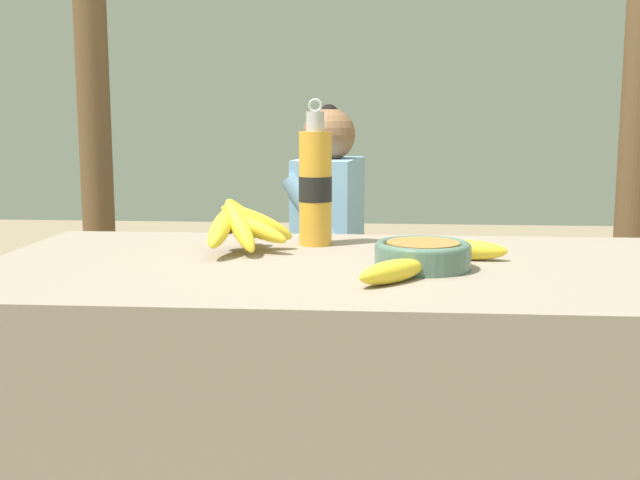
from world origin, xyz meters
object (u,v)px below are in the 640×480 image
object	(u,v)px
loose_banana_side	(466,250)
support_post_near	(91,38)
serving_bowl	(423,253)
wooden_bench	(354,311)
water_bottle	(315,186)
loose_banana_front	(392,272)
banana_bunch_green	(472,280)
seated_vendor	(317,235)
banana_bunch_ripe	(242,224)

from	to	relation	value
loose_banana_side	support_post_near	bearing A→B (deg)	131.21
serving_bowl	wooden_bench	xyz separation A→B (m)	(-0.18, 1.28, -0.44)
support_post_near	water_bottle	bearing A→B (deg)	-53.41
water_bottle	wooden_bench	distance (m)	1.15
serving_bowl	loose_banana_front	size ratio (longest dim) A/B	1.24
serving_bowl	loose_banana_front	xyz separation A→B (m)	(-0.06, -0.14, -0.01)
serving_bowl	water_bottle	distance (m)	0.38
support_post_near	loose_banana_side	bearing A→B (deg)	-48.79
wooden_bench	banana_bunch_green	xyz separation A→B (m)	(0.42, -0.00, 0.12)
seated_vendor	banana_bunch_green	size ratio (longest dim) A/B	4.34
water_bottle	loose_banana_front	size ratio (longest dim) A/B	2.20
loose_banana_front	banana_bunch_green	world-z (taller)	loose_banana_front
banana_bunch_green	wooden_bench	bearing A→B (deg)	179.85
wooden_bench	support_post_near	distance (m)	1.53
loose_banana_front	loose_banana_side	distance (m)	0.29
seated_vendor	banana_bunch_green	world-z (taller)	seated_vendor
serving_bowl	support_post_near	bearing A→B (deg)	127.29
loose_banana_side	seated_vendor	world-z (taller)	seated_vendor
loose_banana_front	wooden_bench	xyz separation A→B (m)	(-0.12, 1.42, -0.43)
water_bottle	support_post_near	size ratio (longest dim) A/B	0.13
banana_bunch_ripe	banana_bunch_green	world-z (taller)	banana_bunch_ripe
wooden_bench	seated_vendor	bearing A→B (deg)	-169.13
banana_bunch_ripe	serving_bowl	xyz separation A→B (m)	(0.39, -0.17, -0.03)
banana_bunch_green	support_post_near	xyz separation A→B (m)	(-1.51, 0.38, 0.89)
serving_bowl	wooden_bench	world-z (taller)	serving_bowl
seated_vendor	support_post_near	bearing A→B (deg)	-15.06
banana_bunch_ripe	loose_banana_side	bearing A→B (deg)	-7.37
serving_bowl	water_bottle	size ratio (longest dim) A/B	0.56
wooden_bench	loose_banana_front	bearing A→B (deg)	-85.18
loose_banana_front	wooden_bench	size ratio (longest dim) A/B	0.11
water_bottle	wooden_bench	xyz separation A→B (m)	(0.06, 1.00, -0.55)
water_bottle	loose_banana_side	xyz separation A→B (m)	(0.33, -0.17, -0.12)
loose_banana_side	wooden_bench	bearing A→B (deg)	103.32
loose_banana_side	support_post_near	xyz separation A→B (m)	(-1.36, 1.55, 0.59)
banana_bunch_ripe	water_bottle	xyz separation A→B (m)	(0.15, 0.11, 0.08)
banana_bunch_green	seated_vendor	bearing A→B (deg)	-177.45
support_post_near	loose_banana_front	bearing A→B (deg)	-56.28
wooden_bench	seated_vendor	size ratio (longest dim) A/B	1.33
banana_bunch_green	support_post_near	bearing A→B (deg)	165.76
banana_bunch_green	water_bottle	bearing A→B (deg)	-115.45
serving_bowl	banana_bunch_green	world-z (taller)	serving_bowl
loose_banana_front	water_bottle	bearing A→B (deg)	112.73
wooden_bench	banana_bunch_green	distance (m)	0.44
water_bottle	wooden_bench	bearing A→B (deg)	86.85
support_post_near	serving_bowl	bearing A→B (deg)	-52.71
serving_bowl	banana_bunch_green	size ratio (longest dim) A/B	0.77
seated_vendor	banana_bunch_green	bearing A→B (deg)	-169.30
loose_banana_front	loose_banana_side	size ratio (longest dim) A/B	0.88
loose_banana_front	seated_vendor	distance (m)	1.43
wooden_bench	support_post_near	xyz separation A→B (m)	(-1.08, 0.38, 1.02)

